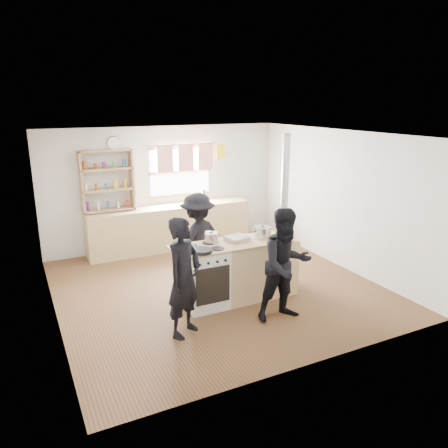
{
  "coord_description": "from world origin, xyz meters",
  "views": [
    {
      "loc": [
        -2.85,
        -6.08,
        3.0
      ],
      "look_at": [
        0.1,
        -0.1,
        1.1
      ],
      "focal_mm": 35.0,
      "sensor_mm": 36.0,
      "label": 1
    }
  ],
  "objects": [
    {
      "name": "bread_board",
      "position": [
        0.85,
        -0.65,
        0.98
      ],
      "size": [
        0.32,
        0.27,
        0.12
      ],
      "color": "tan",
      "rests_on": "cooking_island"
    },
    {
      "name": "thermos",
      "position": [
        0.77,
        2.22,
        1.04
      ],
      "size": [
        0.1,
        0.1,
        0.28
      ],
      "primitive_type": "cylinder",
      "color": "silver",
      "rests_on": "back_counter"
    },
    {
      "name": "roast_tray",
      "position": [
        0.13,
        -0.48,
        0.97
      ],
      "size": [
        0.37,
        0.34,
        0.07
      ],
      "color": "silver",
      "rests_on": "cooking_island"
    },
    {
      "name": "ground",
      "position": [
        0.0,
        0.0,
        -0.01
      ],
      "size": [
        5.0,
        5.0,
        0.01
      ],
      "primitive_type": "cube",
      "color": "brown",
      "rests_on": "ground"
    },
    {
      "name": "cooking_island",
      "position": [
        0.14,
        -0.55,
        0.47
      ],
      "size": [
        1.97,
        0.64,
        0.93
      ],
      "color": "white",
      "rests_on": "ground"
    },
    {
      "name": "person_far",
      "position": [
        -0.19,
        0.29,
        0.78
      ],
      "size": [
        1.15,
        0.93,
        1.55
      ],
      "primitive_type": "imported",
      "rotation": [
        0.0,
        0.0,
        3.55
      ],
      "color": "black",
      "rests_on": "ground"
    },
    {
      "name": "skillet_greens",
      "position": [
        -0.56,
        -0.75,
        0.96
      ],
      "size": [
        0.37,
        0.37,
        0.05
      ],
      "color": "black",
      "rests_on": "cooking_island"
    },
    {
      "name": "person_near_left",
      "position": [
        -1.01,
        -1.18,
        0.8
      ],
      "size": [
        0.7,
        0.64,
        1.6
      ],
      "primitive_type": "imported",
      "rotation": [
        0.0,
        0.0,
        0.59
      ],
      "color": "black",
      "rests_on": "ground"
    },
    {
      "name": "stockpot_stove",
      "position": [
        -0.25,
        -0.38,
        1.01
      ],
      "size": [
        0.21,
        0.21,
        0.18
      ],
      "color": "silver",
      "rests_on": "cooking_island"
    },
    {
      "name": "person_near_right",
      "position": [
        0.41,
        -1.4,
        0.8
      ],
      "size": [
        0.81,
        0.65,
        1.61
      ],
      "primitive_type": "imported",
      "rotation": [
        0.0,
        0.0,
        -0.05
      ],
      "color": "black",
      "rests_on": "ground"
    },
    {
      "name": "flue_heater",
      "position": [
        1.04,
        -0.38,
        0.64
      ],
      "size": [
        0.35,
        0.35,
        2.5
      ],
      "color": "black",
      "rests_on": "ground"
    },
    {
      "name": "stockpot_counter",
      "position": [
        0.56,
        -0.53,
        1.02
      ],
      "size": [
        0.26,
        0.26,
        0.2
      ],
      "color": "#BCBCBE",
      "rests_on": "cooking_island"
    },
    {
      "name": "shelving_unit",
      "position": [
        -1.2,
        2.34,
        1.51
      ],
      "size": [
        1.0,
        0.28,
        1.2
      ],
      "color": "tan",
      "rests_on": "back_counter"
    },
    {
      "name": "back_counter",
      "position": [
        0.0,
        2.22,
        0.45
      ],
      "size": [
        3.4,
        0.55,
        0.9
      ],
      "primitive_type": "cube",
      "color": "tan",
      "rests_on": "ground"
    }
  ]
}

